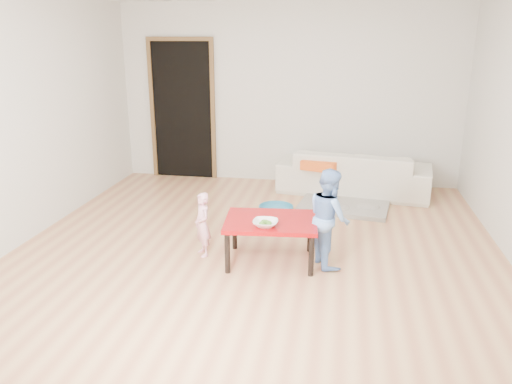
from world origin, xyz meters
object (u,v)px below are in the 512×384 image
(red_table, at_px, (271,241))
(basin, at_px, (276,211))
(bowl, at_px, (265,223))
(sofa, at_px, (354,172))
(child_pink, at_px, (202,224))
(child_blue, at_px, (329,217))

(red_table, distance_m, basin, 1.29)
(red_table, distance_m, bowl, 0.31)
(sofa, relative_size, red_table, 2.36)
(red_table, xyz_separation_m, basin, (-0.12, 1.28, -0.15))
(sofa, bearing_deg, basin, 58.74)
(sofa, relative_size, basin, 4.85)
(bowl, bearing_deg, basin, 93.64)
(sofa, xyz_separation_m, red_table, (-0.82, -2.44, -0.08))
(red_table, xyz_separation_m, child_pink, (-0.69, 0.04, 0.11))
(child_pink, distance_m, child_blue, 1.26)
(red_table, bearing_deg, child_pink, 177.02)
(basin, bearing_deg, bowl, -86.36)
(bowl, height_order, basin, bowl)
(red_table, bearing_deg, basin, 95.28)
(child_blue, bearing_deg, bowl, 87.89)
(red_table, bearing_deg, sofa, 71.31)
(child_pink, xyz_separation_m, child_blue, (1.25, 0.02, 0.15))
(red_table, height_order, bowl, bowl)
(child_pink, height_order, child_blue, child_blue)
(bowl, xyz_separation_m, child_blue, (0.58, 0.23, 0.01))
(red_table, relative_size, basin, 2.06)
(sofa, bearing_deg, child_blue, 91.33)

